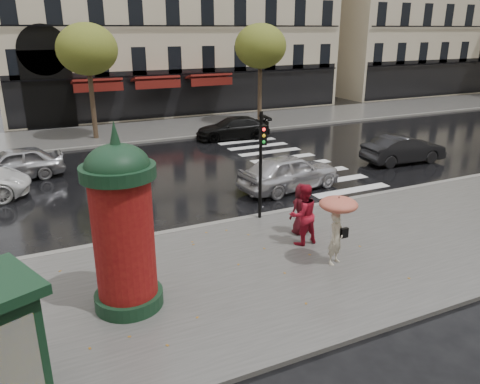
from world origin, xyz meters
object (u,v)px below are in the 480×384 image
woman_umbrella (337,219)px  man_burgundy (302,209)px  woman_red (303,214)px  morris_column (122,222)px  car_silver (289,172)px  car_darkgrey (403,149)px  traffic_light (261,156)px  car_far_silver (13,164)px  car_black (233,128)px

woman_umbrella → man_burgundy: woman_umbrella is taller
woman_umbrella → woman_red: (-0.14, 1.47, -0.37)m
morris_column → man_burgundy: bearing=16.7°
car_silver → car_darkgrey: 7.26m
traffic_light → morris_column: bearing=-147.2°
woman_red → traffic_light: size_ratio=0.51×
woman_umbrella → traffic_light: 3.90m
man_burgundy → car_far_silver: man_burgundy is taller
woman_umbrella → car_far_silver: 14.89m
car_silver → car_black: bearing=-18.3°
woman_umbrella → morris_column: bearing=176.2°
car_darkgrey → car_black: car_darkgrey is taller
woman_red → car_black: size_ratio=0.42×
traffic_light → car_black: bearing=69.7°
woman_red → man_burgundy: size_ratio=1.15×
car_far_silver → woman_red: bearing=30.5°
man_burgundy → woman_umbrella: bearing=73.4°
woman_red → car_black: bearing=-108.8°
traffic_light → car_silver: size_ratio=0.83×
morris_column → car_far_silver: morris_column is taller
woman_red → man_burgundy: (0.39, 0.67, -0.12)m
traffic_light → car_far_silver: bearing=130.7°
car_silver → car_far_silver: bearing=50.8°
woman_red → car_far_silver: (-7.78, 11.12, -0.35)m
woman_umbrella → car_far_silver: size_ratio=0.48×
morris_column → car_silver: bearing=36.7°
traffic_light → car_darkgrey: size_ratio=0.88×
man_burgundy → car_far_silver: bearing=-62.1°
man_burgundy → car_silver: man_burgundy is taller
woman_red → car_silver: 5.43m
woman_umbrella → traffic_light: (-0.35, 3.78, 0.91)m
man_burgundy → car_darkgrey: (9.24, 5.24, -0.25)m
woman_red → car_black: 14.98m
traffic_light → car_silver: 4.00m
car_silver → car_black: car_silver is taller
man_burgundy → morris_column: size_ratio=0.37×
woman_red → car_darkgrey: bearing=-150.8°
car_silver → woman_umbrella: bearing=152.3°
woman_red → car_silver: bearing=-119.2°
woman_red → man_burgundy: bearing=-122.1°
car_darkgrey → car_black: bearing=36.4°
woman_red → traffic_light: (-0.21, 2.31, 1.28)m
man_burgundy → car_darkgrey: 10.62m
woman_red → man_burgundy: woman_red is taller
car_silver → morris_column: bearing=119.1°
woman_umbrella → traffic_light: size_ratio=0.54×
woman_umbrella → car_black: size_ratio=0.45×
woman_red → car_black: woman_red is taller
man_burgundy → morris_column: morris_column is taller
morris_column → car_far_silver: (-2.28, 12.22, -1.52)m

